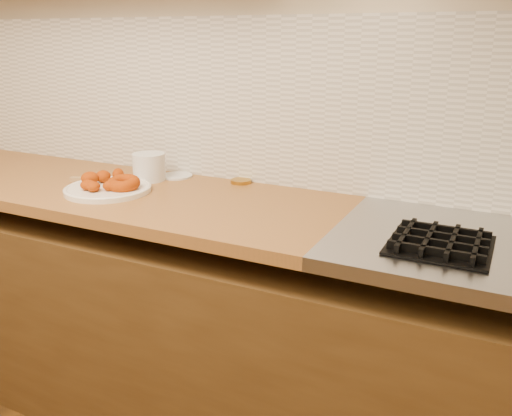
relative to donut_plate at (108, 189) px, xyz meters
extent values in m
cube|color=#C5B593|center=(0.34, 0.37, 0.44)|extent=(4.00, 0.02, 2.70)
cube|color=#4B3116|center=(0.34, 0.06, -0.52)|extent=(3.60, 0.60, 0.77)
cube|color=brown|center=(-0.31, 0.06, -0.03)|extent=(2.30, 0.62, 0.04)
cube|color=beige|center=(0.34, 0.36, 0.29)|extent=(3.60, 0.02, 0.60)
cube|color=black|center=(1.14, -0.02, -0.01)|extent=(0.26, 0.26, 0.01)
cube|color=black|center=(1.05, -0.02, 0.01)|extent=(0.01, 0.24, 0.02)
cube|color=black|center=(1.14, -0.11, 0.01)|extent=(0.24, 0.01, 0.02)
cube|color=black|center=(1.11, -0.02, 0.01)|extent=(0.01, 0.24, 0.02)
cube|color=black|center=(1.14, -0.05, 0.01)|extent=(0.24, 0.01, 0.02)
cube|color=black|center=(1.17, -0.02, 0.01)|extent=(0.01, 0.24, 0.02)
cube|color=black|center=(1.14, 0.01, 0.01)|extent=(0.24, 0.01, 0.02)
cube|color=black|center=(1.23, -0.02, 0.01)|extent=(0.01, 0.24, 0.02)
cube|color=black|center=(1.14, 0.07, 0.01)|extent=(0.24, 0.01, 0.02)
cylinder|color=silver|center=(0.00, 0.00, 0.00)|extent=(0.30, 0.30, 0.02)
torus|color=#A13300|center=(0.06, 0.01, 0.03)|extent=(0.16, 0.16, 0.05)
ellipsoid|color=#A13300|center=(-0.06, 0.04, 0.03)|extent=(0.07, 0.07, 0.05)
ellipsoid|color=#A13300|center=(-0.08, 0.00, 0.03)|extent=(0.08, 0.08, 0.05)
ellipsoid|color=#A13300|center=(-0.03, -0.06, 0.03)|extent=(0.06, 0.05, 0.04)
ellipsoid|color=#A13300|center=(0.00, -0.07, 0.03)|extent=(0.06, 0.07, 0.03)
ellipsoid|color=#A13300|center=(-0.02, 0.09, 0.03)|extent=(0.06, 0.07, 0.05)
ellipsoid|color=#A13300|center=(0.04, -0.03, 0.03)|extent=(0.06, 0.06, 0.04)
cylinder|color=silver|center=(0.03, 0.20, 0.04)|extent=(0.12, 0.12, 0.10)
cylinder|color=silver|center=(0.10, 0.29, -0.01)|extent=(0.15, 0.15, 0.01)
cylinder|color=#AA7E27|center=(0.37, 0.32, 0.00)|extent=(0.09, 0.09, 0.01)
cube|color=#977447|center=(-0.13, 0.08, 0.00)|extent=(0.21, 0.08, 0.02)
camera|label=1|loc=(1.30, -1.43, 0.53)|focal=38.00mm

